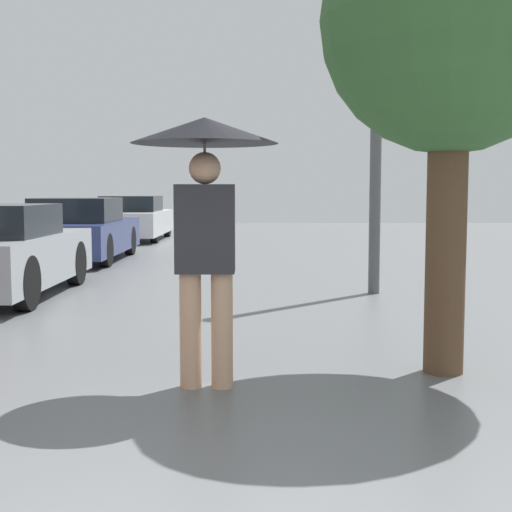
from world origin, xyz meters
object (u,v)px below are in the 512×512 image
(tree, at_px, (454,27))
(pedestrian, at_px, (208,179))
(parked_car_farthest, at_px, (136,219))
(street_lamp, at_px, (379,82))
(parked_car_third, at_px, (82,231))
(parked_car_second, at_px, (1,253))

(tree, bearing_deg, pedestrian, -166.69)
(pedestrian, relative_size, tree, 0.53)
(parked_car_farthest, height_order, tree, tree)
(tree, height_order, street_lamp, street_lamp)
(parked_car_third, distance_m, tree, 10.72)
(parked_car_third, distance_m, parked_car_farthest, 6.29)
(parked_car_farthest, distance_m, street_lamp, 12.46)
(tree, xyz_separation_m, street_lamp, (0.17, 4.42, 0.24))
(parked_car_second, distance_m, parked_car_third, 5.06)
(parked_car_second, xyz_separation_m, tree, (5.03, -4.09, 2.10))
(pedestrian, height_order, parked_car_third, pedestrian)
(parked_car_second, height_order, tree, tree)
(pedestrian, distance_m, street_lamp, 5.45)
(tree, distance_m, street_lamp, 4.43)
(parked_car_third, bearing_deg, parked_car_second, -88.43)
(parked_car_farthest, xyz_separation_m, street_lamp, (5.31, -11.03, 2.33))
(parked_car_third, xyz_separation_m, tree, (5.17, -9.15, 2.10))
(parked_car_second, relative_size, tree, 1.03)
(pedestrian, bearing_deg, parked_car_farthest, 101.62)
(pedestrian, height_order, tree, tree)
(street_lamp, bearing_deg, parked_car_second, -176.45)
(street_lamp, bearing_deg, tree, -92.22)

